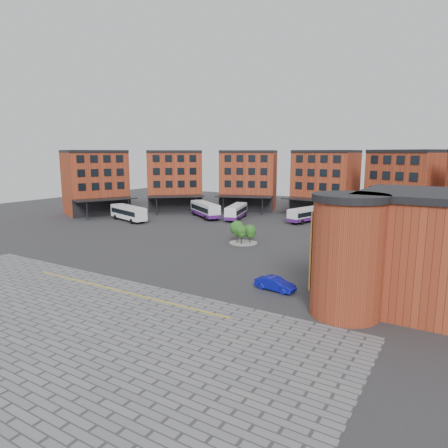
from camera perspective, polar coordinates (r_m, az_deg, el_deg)
The scene contains 13 objects.
ground at distance 53.96m, azimuth -5.24°, elevation -4.92°, with size 160.00×160.00×0.00m, color #28282B.
paving_zone at distance 37.92m, azimuth -23.30°, elevation -12.34°, with size 50.00×22.00×0.02m, color slate.
yellow_line at distance 42.63m, azimuth -14.44°, elevation -9.29°, with size 26.00×0.15×0.02m, color gold.
main_building at distance 87.98m, azimuth 7.16°, elevation 5.65°, with size 94.14×42.48×14.60m.
east_building at distance 39.74m, azimuth 27.00°, elevation -3.61°, with size 17.40×15.40×10.60m.
tree_island at distance 62.10m, azimuth 2.67°, elevation -1.03°, with size 4.40×4.40×3.59m.
bus_a at distance 85.12m, azimuth -13.51°, elevation 1.67°, with size 11.36×5.79×3.14m.
bus_b at distance 87.24m, azimuth -2.74°, elevation 2.09°, with size 11.13×9.05×3.31m.
bus_c at distance 85.13m, azimuth 1.77°, elevation 1.80°, with size 5.39×11.07×3.04m.
bus_d at distance 83.35m, azimuth 11.89°, elevation 1.39°, with size 5.35×10.93×3.00m.
bus_e at distance 75.37m, azimuth 20.13°, elevation 0.13°, with size 8.39×10.56×3.12m.
bus_f at distance 65.58m, azimuth 24.94°, elevation -1.63°, with size 10.93×7.50×3.11m.
blue_car at distance 41.78m, azimuth 7.32°, elevation -8.47°, with size 1.49×4.27×1.41m, color #0B1096.
Camera 1 is at (31.20, -41.76, 13.97)m, focal length 32.00 mm.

